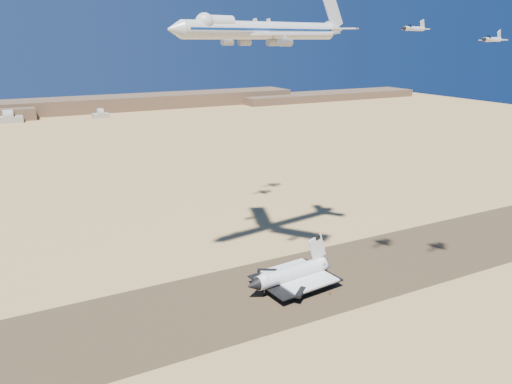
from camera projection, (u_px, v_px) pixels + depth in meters
name	position (u px, v px, depth m)	size (l,w,h in m)	color
ground	(247.00, 298.00, 183.18)	(1200.00, 1200.00, 0.00)	tan
runway	(247.00, 298.00, 183.17)	(600.00, 50.00, 0.06)	#4D3826
ridgeline	(112.00, 106.00, 656.62)	(960.00, 90.00, 18.00)	brown
hangars	(5.00, 120.00, 558.69)	(200.50, 29.50, 30.00)	#ACA799
shuttle	(291.00, 275.00, 189.66)	(38.21, 25.97, 18.77)	white
carrier_747	(258.00, 30.00, 181.14)	(79.99, 61.06, 19.85)	silver
crew_a	(313.00, 290.00, 186.55)	(0.70, 0.46, 1.92)	orange
crew_b	(314.00, 290.00, 186.67)	(0.90, 0.52, 1.85)	orange
crew_c	(330.00, 293.00, 184.63)	(1.02, 0.52, 1.75)	orange
chase_jet_a	(414.00, 28.00, 158.95)	(14.58, 8.49, 3.71)	silver
chase_jet_b	(492.00, 39.00, 157.19)	(14.79, 8.61, 3.77)	silver
chase_jet_c	(245.00, 24.00, 233.97)	(14.93, 8.00, 3.72)	silver
chase_jet_d	(259.00, 24.00, 248.71)	(14.85, 7.84, 3.70)	silver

